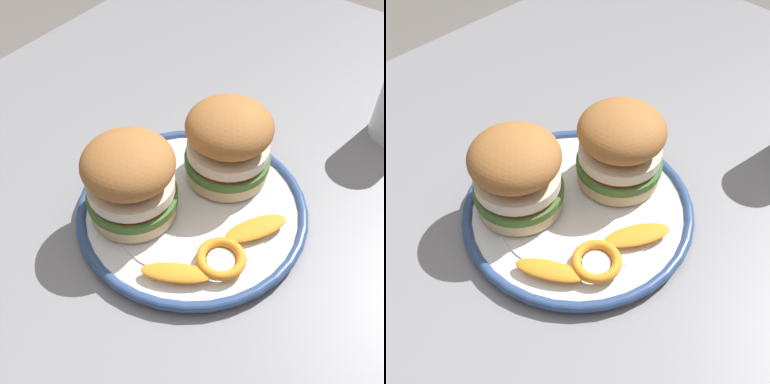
% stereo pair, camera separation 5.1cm
% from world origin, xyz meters
% --- Properties ---
extents(dining_table, '(1.36, 0.85, 0.75)m').
position_xyz_m(dining_table, '(0.00, 0.00, 0.65)').
color(dining_table, gray).
rests_on(dining_table, ground).
extents(dinner_plate, '(0.27, 0.27, 0.02)m').
position_xyz_m(dinner_plate, '(-0.08, 0.03, 0.76)').
color(dinner_plate, white).
rests_on(dinner_plate, dining_table).
extents(sandwich_half_left, '(0.14, 0.14, 0.10)m').
position_xyz_m(sandwich_half_left, '(-0.03, -0.02, 0.82)').
color(sandwich_half_left, beige).
rests_on(sandwich_half_left, dinner_plate).
extents(sandwich_half_right, '(0.14, 0.14, 0.10)m').
position_xyz_m(sandwich_half_right, '(-0.15, 0.03, 0.82)').
color(sandwich_half_right, beige).
rests_on(sandwich_half_right, dinner_plate).
extents(orange_peel_curled, '(0.08, 0.08, 0.01)m').
position_xyz_m(orange_peel_curled, '(-0.03, 0.10, 0.77)').
color(orange_peel_curled, orange).
rests_on(orange_peel_curled, dinner_plate).
extents(orange_peel_strip_long, '(0.06, 0.08, 0.01)m').
position_xyz_m(orange_peel_strip_long, '(0.01, 0.07, 0.77)').
color(orange_peel_strip_long, orange).
rests_on(orange_peel_strip_long, dinner_plate).
extents(orange_peel_strip_short, '(0.08, 0.06, 0.01)m').
position_xyz_m(orange_peel_strip_short, '(-0.09, 0.11, 0.77)').
color(orange_peel_strip_short, orange).
rests_on(orange_peel_strip_short, dinner_plate).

